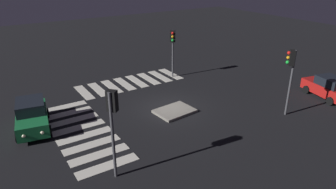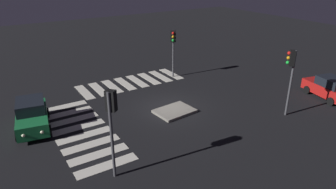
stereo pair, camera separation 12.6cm
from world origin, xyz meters
The scene contains 9 objects.
ground_plane centered at (0.00, 0.00, 0.00)m, with size 80.00×80.00×0.00m, color black.
traffic_island centered at (0.02, 0.85, 0.09)m, with size 2.68×2.12×0.18m.
car_green centered at (8.43, -1.96, 0.86)m, with size 2.40×4.22×1.76m.
car_red centered at (-10.94, 4.93, 0.81)m, with size 2.40×3.99×1.64m.
traffic_light_north centered at (6.00, 4.87, 3.26)m, with size 0.53×0.54×4.30m.
traffic_light_south centered at (-3.70, -5.03, 3.14)m, with size 0.54×0.53×4.14m.
traffic_light_west centered at (-5.90, 5.00, 3.32)m, with size 0.53×0.54×4.38m.
crosswalk_near centered at (0.00, -5.83, 0.01)m, with size 8.75×3.20×0.02m.
crosswalk_side centered at (6.13, 0.00, 0.01)m, with size 3.20×8.75×0.02m.
Camera 2 is at (10.30, 16.27, 9.22)m, focal length 32.75 mm.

